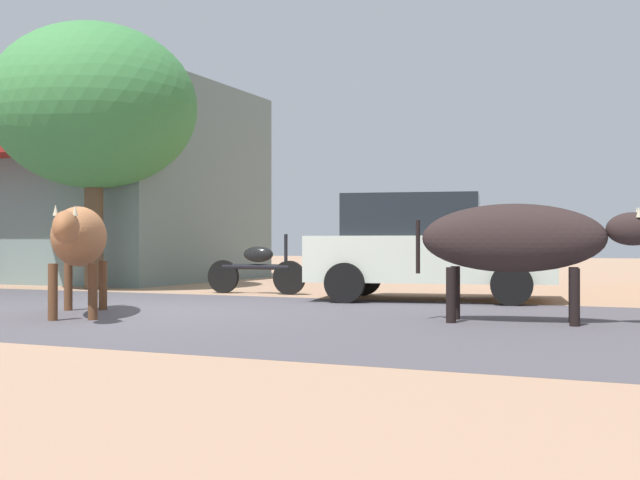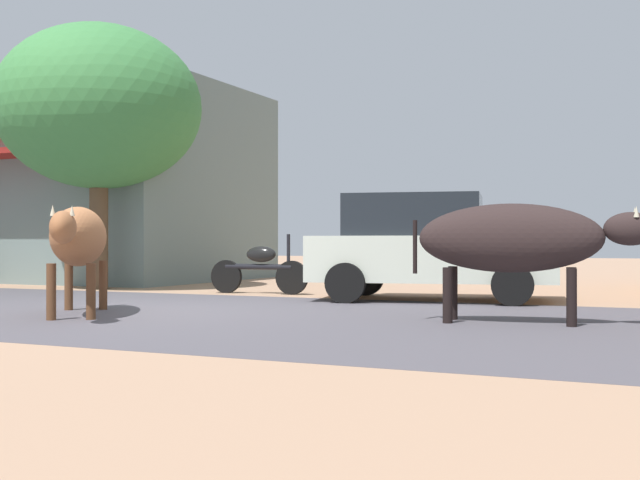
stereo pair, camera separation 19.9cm
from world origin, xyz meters
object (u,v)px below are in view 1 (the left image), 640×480
at_px(parked_hatchback_car, 425,246).
at_px(cow_far_dark, 519,239).
at_px(cow_near_brown, 79,238).
at_px(roadside_tree, 94,107).
at_px(parked_motorcycle, 257,267).

height_order(parked_hatchback_car, cow_far_dark, parked_hatchback_car).
distance_m(parked_hatchback_car, cow_near_brown, 5.34).
bearing_deg(parked_hatchback_car, roadside_tree, 177.34).
xyz_separation_m(roadside_tree, parked_hatchback_car, (6.71, -0.31, -2.68)).
xyz_separation_m(roadside_tree, cow_near_brown, (3.56, -4.62, -2.56)).
bearing_deg(roadside_tree, cow_near_brown, -52.40).
xyz_separation_m(parked_hatchback_car, cow_near_brown, (-3.15, -4.30, 0.12)).
distance_m(roadside_tree, parked_hatchback_car, 7.23).
height_order(roadside_tree, parked_hatchback_car, roadside_tree).
distance_m(parked_hatchback_car, parked_motorcycle, 3.15).
xyz_separation_m(roadside_tree, cow_far_dark, (8.67, -3.37, -2.58)).
xyz_separation_m(parked_motorcycle, cow_far_dark, (5.08, -3.33, 0.47)).
height_order(roadside_tree, cow_near_brown, roadside_tree).
distance_m(cow_near_brown, cow_far_dark, 5.27).
bearing_deg(cow_far_dark, parked_hatchback_car, 122.69).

